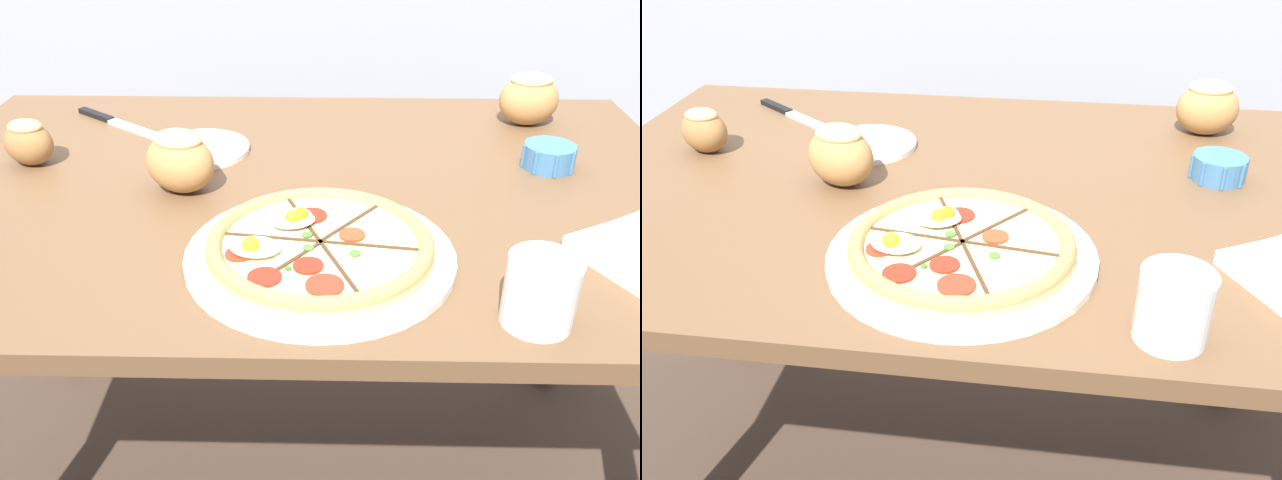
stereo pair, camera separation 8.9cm
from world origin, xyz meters
The scene contains 9 objects.
dining_table centered at (0.00, 0.00, 0.64)m, with size 1.30×0.86×0.74m.
pizza centered at (0.04, -0.23, 0.75)m, with size 0.36×0.36×0.05m.
ramekin_bowl centered at (0.42, 0.08, 0.76)m, with size 0.09×0.09×0.04m.
bread_piece_near centered at (-0.47, 0.07, 0.78)m, with size 0.10×0.09×0.08m.
bread_piece_mid centered at (-0.19, -0.03, 0.79)m, with size 0.13×0.12×0.10m.
bread_piece_far centered at (0.43, 0.28, 0.79)m, with size 0.12×0.09×0.10m.
knife_main centered at (-0.37, 0.26, 0.74)m, with size 0.20×0.15×0.01m.
water_glass centered at (0.29, -0.36, 0.77)m, with size 0.08×0.08×0.08m.
side_saucer centered at (-0.18, 0.13, 0.74)m, with size 0.17×0.17×0.01m.
Camera 2 is at (0.14, -0.99, 1.22)m, focal length 38.00 mm.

